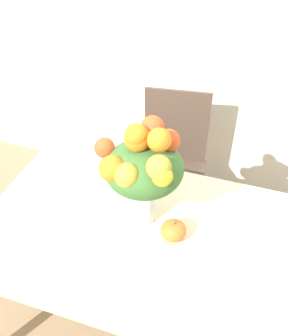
{
  "coord_description": "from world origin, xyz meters",
  "views": [
    {
      "loc": [
        0.37,
        -1.08,
        2.07
      ],
      "look_at": [
        -0.02,
        0.08,
        1.05
      ],
      "focal_mm": 42.0,
      "sensor_mm": 36.0,
      "label": 1
    }
  ],
  "objects": [
    {
      "name": "dining_table",
      "position": [
        0.0,
        0.0,
        0.66
      ],
      "size": [
        1.46,
        0.92,
        0.75
      ],
      "color": "beige",
      "rests_on": "ground_plane"
    },
    {
      "name": "ground_plane",
      "position": [
        0.0,
        0.0,
        0.0
      ],
      "size": [
        12.0,
        12.0,
        0.0
      ],
      "primitive_type": "plane",
      "color": "#8E7556"
    },
    {
      "name": "flower_vase",
      "position": [
        -0.02,
        0.07,
        1.06
      ],
      "size": [
        0.38,
        0.33,
        0.51
      ],
      "color": "silver",
      "rests_on": "dining_table"
    },
    {
      "name": "dining_chair_near_window",
      "position": [
        -0.08,
        0.79,
        0.49
      ],
      "size": [
        0.47,
        0.47,
        0.96
      ],
      "rotation": [
        0.0,
        0.0,
        0.14
      ],
      "color": "#47382D",
      "rests_on": "ground_plane"
    },
    {
      "name": "wall_back",
      "position": [
        0.0,
        1.24,
        1.35
      ],
      "size": [
        8.0,
        0.06,
        2.7
      ],
      "color": "silver",
      "rests_on": "ground_plane"
    },
    {
      "name": "pumpkin",
      "position": [
        0.13,
        0.02,
        0.8
      ],
      "size": [
        0.11,
        0.11,
        0.1
      ],
      "color": "orange",
      "rests_on": "dining_table"
    }
  ]
}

